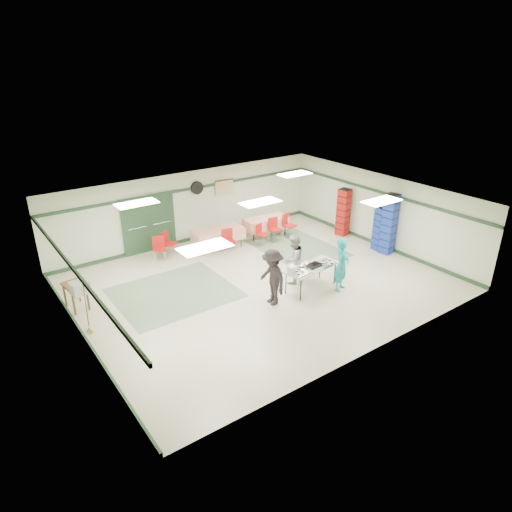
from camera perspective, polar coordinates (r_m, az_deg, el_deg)
floor at (r=14.52m, az=0.48°, el=-3.40°), size 11.00×11.00×0.00m
ceiling at (r=13.48m, az=0.52°, el=6.82°), size 11.00×11.00×0.00m
wall_back at (r=17.56m, az=-8.22°, el=6.12°), size 11.00×0.00×11.00m
wall_front at (r=11.01m, az=14.48°, el=-5.90°), size 11.00×0.00×11.00m
wall_left at (r=11.89m, az=-21.55°, el=-4.54°), size 0.00×9.00×9.00m
wall_right at (r=17.55m, az=15.24°, el=5.50°), size 0.00×9.00×9.00m
trim_back at (r=17.33m, az=-8.31°, el=8.29°), size 11.00×0.06×0.10m
baseboard_back at (r=17.97m, az=-7.94°, el=2.19°), size 11.00×0.06×0.12m
trim_left at (r=11.59m, az=-21.93°, el=-1.46°), size 0.06×9.00×0.10m
baseboard_left at (r=12.53m, az=-20.52°, el=-9.70°), size 0.06×9.00×0.12m
trim_right at (r=17.33m, az=15.43°, el=7.67°), size 0.06×9.00×0.10m
baseboard_right at (r=17.97m, az=14.74°, el=1.59°), size 0.06×9.00×0.12m
green_patch_a at (r=14.17m, az=-10.17°, el=-4.54°), size 3.50×3.00×0.01m
green_patch_b at (r=17.16m, az=5.10°, el=1.04°), size 2.50×3.50×0.01m
double_door_left at (r=16.77m, az=-14.72°, el=3.60°), size 0.90×0.06×2.10m
double_door_right at (r=17.10m, az=-11.77°, el=4.29°), size 0.90×0.06×2.10m
door_frame at (r=16.91m, az=-13.22°, el=3.93°), size 2.00×0.03×2.15m
wall_fan at (r=17.44m, az=-7.39°, el=8.45°), size 0.50×0.10×0.50m
scroll_banner at (r=18.07m, az=-3.99°, el=8.49°), size 0.80×0.02×0.60m
serving_table at (r=13.96m, az=6.94°, el=-1.49°), size 1.91×0.97×0.76m
sheet_tray_right at (r=14.18m, az=8.64°, el=-0.92°), size 0.67×0.54×0.02m
sheet_tray_mid at (r=13.97m, az=6.59°, el=-1.20°), size 0.63×0.51×0.02m
sheet_tray_left at (r=13.51m, az=5.56°, el=-2.07°), size 0.69×0.55×0.02m
baking_pan at (r=13.94m, az=7.25°, el=-1.16°), size 0.49×0.34×0.08m
foam_box_stack at (r=13.48m, az=4.49°, el=-1.66°), size 0.25×0.24×0.21m
volunteer_teal at (r=14.02m, az=10.68°, el=-1.09°), size 0.72×0.62×1.67m
volunteer_grey at (r=14.28m, az=4.68°, el=-0.39°), size 0.90×0.77×1.61m
volunteer_dark at (r=13.02m, az=2.06°, el=-2.67°), size 0.73×1.15×1.69m
dining_table_a at (r=18.04m, az=1.25°, el=4.24°), size 1.80×0.93×0.77m
dining_table_b at (r=16.89m, az=-4.75°, el=2.74°), size 1.95×1.00×0.77m
chair_a at (r=17.61m, az=2.29°, el=3.68°), size 0.45×0.45×0.91m
chair_b at (r=17.26m, az=0.60°, el=3.01°), size 0.49×0.49×0.80m
chair_c at (r=18.01m, az=4.02°, el=4.17°), size 0.52×0.52×0.94m
chair_d at (r=16.49m, az=-3.51°, el=2.18°), size 0.50×0.50×0.91m
chair_loose_a at (r=16.52m, az=-10.97°, el=1.84°), size 0.60×0.60×0.92m
chair_loose_b at (r=16.21m, az=-12.05°, el=1.24°), size 0.53×0.53×0.90m
crate_stack_blue_a at (r=16.94m, az=16.30°, el=3.83°), size 0.48×0.48×2.22m
crate_stack_red at (r=18.35m, az=10.86°, el=5.39°), size 0.49×0.49×1.89m
crate_stack_blue_b at (r=17.26m, az=15.20°, el=3.32°), size 0.40×0.40×1.65m
printer_table at (r=13.85m, az=-21.72°, el=-3.81°), size 0.59×0.83×0.74m
office_printer at (r=13.17m, az=-21.19°, el=-3.72°), size 0.51×0.46×0.36m
broom at (r=12.59m, az=-20.46°, el=-5.95°), size 0.03×0.23×1.39m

